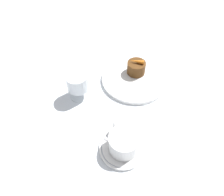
{
  "coord_description": "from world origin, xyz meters",
  "views": [
    {
      "loc": [
        -0.51,
        0.32,
        0.6
      ],
      "look_at": [
        -0.08,
        0.11,
        0.04
      ],
      "focal_mm": 35.0,
      "sensor_mm": 36.0,
      "label": 1
    }
  ],
  "objects_px": {
    "wine_glass": "(78,84)",
    "fork": "(106,56)",
    "dessert_cake": "(136,68)",
    "coffee_cup": "(124,142)",
    "dinner_plate": "(135,79)"
  },
  "relations": [
    {
      "from": "dessert_cake",
      "to": "coffee_cup",
      "type": "bearing_deg",
      "value": 143.94
    },
    {
      "from": "wine_glass",
      "to": "fork",
      "type": "bearing_deg",
      "value": -48.06
    },
    {
      "from": "wine_glass",
      "to": "fork",
      "type": "distance_m",
      "value": 0.25
    },
    {
      "from": "dinner_plate",
      "to": "dessert_cake",
      "type": "relative_size",
      "value": 3.58
    },
    {
      "from": "dinner_plate",
      "to": "coffee_cup",
      "type": "relative_size",
      "value": 2.17
    },
    {
      "from": "coffee_cup",
      "to": "fork",
      "type": "height_order",
      "value": "coffee_cup"
    },
    {
      "from": "wine_glass",
      "to": "dinner_plate",
      "type": "bearing_deg",
      "value": -95.18
    },
    {
      "from": "coffee_cup",
      "to": "dessert_cake",
      "type": "xyz_separation_m",
      "value": [
        0.27,
        -0.19,
        -0.0
      ]
    },
    {
      "from": "coffee_cup",
      "to": "dessert_cake",
      "type": "distance_m",
      "value": 0.33
    },
    {
      "from": "coffee_cup",
      "to": "wine_glass",
      "type": "height_order",
      "value": "wine_glass"
    },
    {
      "from": "coffee_cup",
      "to": "fork",
      "type": "distance_m",
      "value": 0.45
    },
    {
      "from": "fork",
      "to": "dessert_cake",
      "type": "distance_m",
      "value": 0.17
    },
    {
      "from": "dinner_plate",
      "to": "wine_glass",
      "type": "xyz_separation_m",
      "value": [
        0.02,
        0.22,
        0.05
      ]
    },
    {
      "from": "wine_glass",
      "to": "dessert_cake",
      "type": "bearing_deg",
      "value": -88.25
    },
    {
      "from": "dinner_plate",
      "to": "fork",
      "type": "relative_size",
      "value": 1.44
    }
  ]
}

